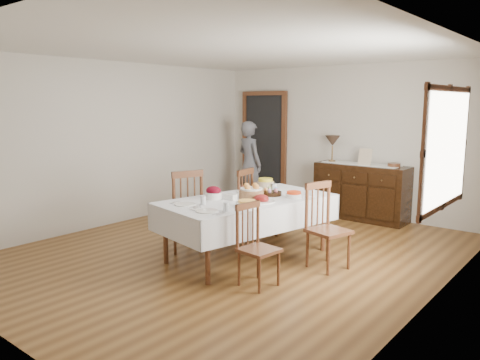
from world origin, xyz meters
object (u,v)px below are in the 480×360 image
Objects in this scene: chair_left_far at (237,203)px; person at (250,161)px; chair_left_near at (184,210)px; table_lamp at (333,142)px; sideboard at (361,192)px; dining_table at (248,205)px; chair_right_near at (256,244)px; chair_right_far at (325,225)px.

person reaches higher than chair_left_far.
chair_left_near is 2.37× the size of table_lamp.
person reaches higher than chair_left_near.
chair_left_far is 0.66× the size of sideboard.
dining_table is 2.69× the size of chair_right_near.
chair_left_near is at bearing 82.56° from chair_right_near.
person is (-1.83, 2.38, 0.19)m from dining_table.
chair_left_far is 2.23× the size of table_lamp.
sideboard is (1.09, 3.09, -0.08)m from chair_left_near.
person is at bearing -154.25° from chair_left_far.
person is 3.75× the size of table_lamp.
dining_table is 0.87m from chair_left_far.
chair_right_near is 3.68m from table_lamp.
chair_right_far is at bearing -74.34° from sideboard.
chair_left_near is at bearing -109.42° from sideboard.
chair_left_near is (-0.83, -0.32, -0.12)m from dining_table.
table_lamp is (-0.31, 2.77, 0.62)m from dining_table.
chair_right_near is 3.47m from sideboard.
person is at bearing -165.79° from table_lamp.
sideboard is at bearing -179.39° from chair_left_near.
chair_left_far is 2.37m from sideboard.
table_lamp is at bearing 21.85° from chair_right_near.
dining_table is 2.19× the size of chair_left_near.
chair_right_near is 1.93× the size of table_lamp.
chair_right_near is at bearing 38.32° from chair_left_far.
chair_right_far is at bearing 157.91° from person.
chair_right_near is 0.57× the size of sideboard.
sideboard is 0.90× the size of person.
chair_right_far is (1.60, -0.29, -0.00)m from chair_left_far.
chair_left_far is (-0.64, 0.57, -0.15)m from dining_table.
person reaches higher than dining_table.
dining_table is 1.54× the size of sideboard.
table_lamp is (0.52, 3.09, 0.74)m from chair_left_near.
table_lamp is (1.52, 0.39, 0.42)m from person.
chair_left_near is 1.88m from chair_right_far.
chair_left_far reaches higher than dining_table.
chair_right_near is at bearing 143.93° from person.
chair_right_near is at bearing 96.28° from chair_left_near.
table_lamp reaches higher than chair_left_far.
dining_table is at bearing 130.95° from chair_left_near.
chair_right_near is at bearing -74.47° from table_lamp.
person is at bearing 139.11° from dining_table.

